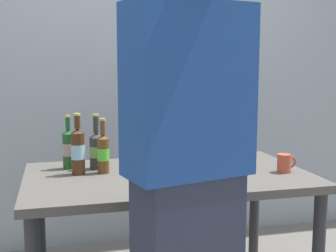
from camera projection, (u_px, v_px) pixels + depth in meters
name	position (u px, v px, depth m)	size (l,w,h in m)	color
desk	(168.00, 188.00, 2.36)	(1.47, 0.85, 0.72)	#56514C
laptop	(194.00, 160.00, 2.44)	(0.41, 0.42, 0.22)	black
beer_bottle_dark	(96.00, 149.00, 2.43)	(0.08, 0.08, 0.30)	#333333
beer_bottle_green	(78.00, 150.00, 2.31)	(0.07, 0.07, 0.32)	#472B14
beer_bottle_brown	(103.00, 152.00, 2.34)	(0.06, 0.06, 0.29)	brown
beer_bottle_amber	(69.00, 148.00, 2.44)	(0.07, 0.07, 0.29)	#1E5123
person_figure	(188.00, 176.00, 1.67)	(0.50, 0.35, 1.74)	#2D3347
coffee_mug	(285.00, 163.00, 2.36)	(0.11, 0.07, 0.10)	#BF4C33
back_wall	(136.00, 61.00, 3.17)	(6.00, 0.10, 2.60)	#99A3AD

